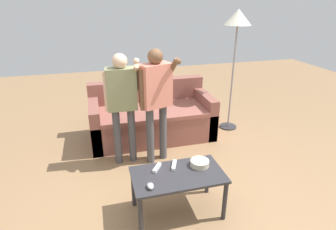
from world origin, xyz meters
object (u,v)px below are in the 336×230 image
Objects in this scene: game_remote_nunchuk at (150,186)px; coffee_table at (178,180)px; couch at (151,118)px; player_center at (156,94)px; game_remote_wand_near at (157,168)px; floor_lamp at (237,25)px; snack_bowl at (200,163)px; game_remote_wand_far at (174,165)px; player_left at (122,97)px.

coffee_table is at bearing 25.02° from game_remote_nunchuk.
player_center is at bearing -96.19° from couch.
floor_lamp is at bearing 44.60° from game_remote_wand_near.
snack_bowl is 0.13× the size of player_center.
couch is 11.20× the size of game_remote_wand_far.
game_remote_wand_far is at bearing 169.32° from snack_bowl.
snack_bowl is 1.25m from player_left.
floor_lamp reaches higher than game_remote_wand_near.
couch is 1.92m from game_remote_nunchuk.
player_center is at bearing 88.38° from game_remote_wand_far.
couch is 12.63× the size of game_remote_wand_near.
snack_bowl reaches higher than game_remote_nunchuk.
floor_lamp is 1.30× the size of player_left.
game_remote_wand_far reaches higher than coffee_table.
game_remote_nunchuk is at bearing -105.66° from player_center.
couch is at bearing 53.19° from player_left.
player_left is at bearing -126.81° from couch.
game_remote_nunchuk is 0.05× the size of floor_lamp.
coffee_table is 10.04× the size of game_remote_nunchuk.
coffee_table is at bearing -89.41° from game_remote_wand_far.
player_left is (-0.48, -0.65, 0.60)m from couch.
couch is 1.87m from floor_lamp.
coffee_table is 0.47× the size of floor_lamp.
coffee_table is 4.72× the size of snack_bowl.
floor_lamp reaches higher than game_remote_wand_far.
game_remote_wand_near is at bearing 173.62° from snack_bowl.
floor_lamp is 2.39m from game_remote_wand_far.
game_remote_nunchuk is 0.06× the size of player_left.
player_left is at bearing 93.94° from game_remote_nunchuk.
game_remote_wand_far is at bearing -91.62° from player_center.
game_remote_wand_near is at bearing 179.95° from game_remote_wand_far.
couch reaches higher than game_remote_wand_near.
game_remote_wand_far is at bearing 41.83° from game_remote_nunchuk.
floor_lamp reaches higher than player_left.
player_left is (-0.38, 1.08, 0.51)m from coffee_table.
player_center is 1.01m from game_remote_wand_near.
game_remote_wand_near is at bearing -135.40° from floor_lamp.
game_remote_nunchuk is 0.29m from game_remote_wand_near.
game_remote_nunchuk is (-0.55, -0.22, -0.01)m from snack_bowl.
couch is 1.61m from game_remote_wand_far.
coffee_table is 2.52m from floor_lamp.
coffee_table is 1.25m from player_left.
game_remote_nunchuk reaches higher than game_remote_wand_near.
coffee_table is 0.62× the size of player_left.
game_remote_wand_near is at bearing 65.27° from game_remote_nunchuk.
coffee_table is at bearing -91.34° from player_center.
game_remote_wand_near is (-0.18, 0.13, 0.08)m from coffee_table.
floor_lamp reaches higher than game_remote_nunchuk.
floor_lamp is (1.70, 1.82, 1.16)m from game_remote_nunchuk.
player_left reaches higher than game_remote_nunchuk.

